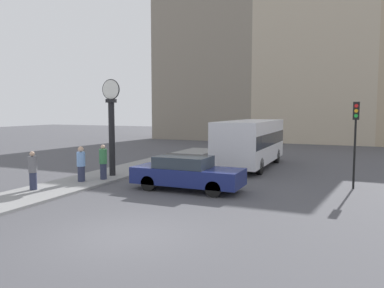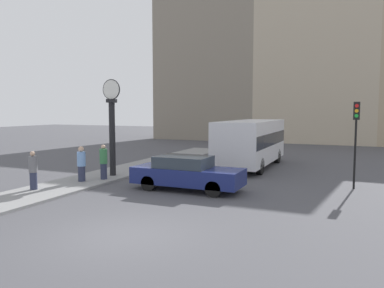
# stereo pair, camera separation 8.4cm
# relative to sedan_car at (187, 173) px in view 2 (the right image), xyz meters

# --- Properties ---
(ground_plane) EXTENTS (120.00, 120.00, 0.00)m
(ground_plane) POSITION_rel_sedan_car_xyz_m (0.82, -5.92, -0.74)
(ground_plane) COLOR #47474C
(sidewalk_corner) EXTENTS (2.60, 23.64, 0.11)m
(sidewalk_corner) POSITION_rel_sedan_car_xyz_m (-5.14, 3.90, -0.68)
(sidewalk_corner) COLOR gray
(sidewalk_corner) RESTS_ON ground_plane
(building_row) EXTENTS (32.39, 5.00, 19.13)m
(building_row) POSITION_rel_sedan_car_xyz_m (0.43, 26.73, 7.83)
(building_row) COLOR gray
(building_row) RESTS_ON ground_plane
(sedan_car) EXTENTS (4.67, 1.75, 1.44)m
(sedan_car) POSITION_rel_sedan_car_xyz_m (0.00, 0.00, 0.00)
(sedan_car) COLOR navy
(sedan_car) RESTS_ON ground_plane
(bus_distant) EXTENTS (2.50, 7.61, 2.76)m
(bus_distant) POSITION_rel_sedan_car_xyz_m (0.83, 7.37, 0.84)
(bus_distant) COLOR silver
(bus_distant) RESTS_ON ground_plane
(traffic_light_far) EXTENTS (0.26, 0.24, 3.73)m
(traffic_light_far) POSITION_rel_sedan_car_xyz_m (6.47, 3.12, 1.94)
(traffic_light_far) COLOR black
(traffic_light_far) RESTS_ON ground_plane
(street_clock) EXTENTS (1.01, 0.39, 4.79)m
(street_clock) POSITION_rel_sedan_car_xyz_m (-4.65, 1.24, 1.80)
(street_clock) COLOR black
(street_clock) RESTS_ON sidewalk_corner
(pedestrian_green_hoodie) EXTENTS (0.36, 0.36, 1.65)m
(pedestrian_green_hoodie) POSITION_rel_sedan_car_xyz_m (-4.43, 0.21, 0.19)
(pedestrian_green_hoodie) COLOR #2D334C
(pedestrian_green_hoodie) RESTS_ON sidewalk_corner
(pedestrian_blue_stripe) EXTENTS (0.38, 0.38, 1.61)m
(pedestrian_blue_stripe) POSITION_rel_sedan_car_xyz_m (-5.04, -0.63, 0.17)
(pedestrian_blue_stripe) COLOR #2D334C
(pedestrian_blue_stripe) RESTS_ON sidewalk_corner
(pedestrian_grey_jacket) EXTENTS (0.34, 0.34, 1.59)m
(pedestrian_grey_jacket) POSITION_rel_sedan_car_xyz_m (-5.64, -2.88, 0.16)
(pedestrian_grey_jacket) COLOR #2D334C
(pedestrian_grey_jacket) RESTS_ON sidewalk_corner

